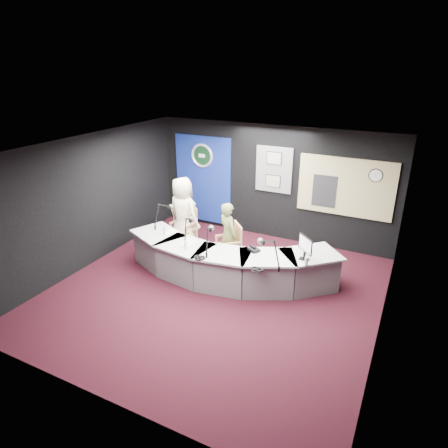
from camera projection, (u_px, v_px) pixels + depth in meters
The scene contains 33 objects.
ground at pixel (215, 292), 7.77m from camera, with size 6.00×6.00×0.00m, color black.
ceiling at pixel (213, 149), 6.70m from camera, with size 6.00×6.00×0.02m, color silver.
wall_back at pixel (272, 183), 9.71m from camera, with size 6.00×0.02×2.80m, color black.
wall_front at pixel (97, 313), 4.76m from camera, with size 6.00×0.02×2.80m, color black.
wall_left at pixel (90, 201), 8.47m from camera, with size 0.02×6.00×2.80m, color black.
wall_right at pixel (390, 260), 5.99m from camera, with size 0.02×6.00×2.80m, color black.
broadcast_desk at pixel (225, 262), 8.10m from camera, with size 4.50×1.90×0.75m, color #B4B7B9, non-canonical shape.
backdrop_panel at pixel (203, 180), 10.53m from camera, with size 1.60×0.05×2.30m, color navy.
agency_seal at pixel (202, 156), 10.25m from camera, with size 0.63×0.63×0.07m, color silver.
seal_center at pixel (202, 156), 10.25m from camera, with size 0.48×0.48×0.01m, color black.
pinboard at pixel (274, 170), 9.53m from camera, with size 0.90×0.04×1.10m, color slate.
framed_photo_upper at pixel (274, 158), 9.40m from camera, with size 0.34×0.02×0.27m, color gray.
framed_photo_lower at pixel (273, 181), 9.61m from camera, with size 0.34×0.02×0.27m, color gray.
booth_window_frame at pixel (345, 187), 8.91m from camera, with size 2.12×0.06×1.32m, color tan.
booth_glow at pixel (345, 187), 8.90m from camera, with size 2.00×0.02×1.20m, color beige.
equipment_rack at pixel (324, 191), 9.12m from camera, with size 0.55×0.02×0.75m, color black.
wall_clock at pixel (376, 176), 8.50m from camera, with size 0.28×0.28×0.01m, color white.
armchair_left at pixel (184, 227), 9.43m from camera, with size 0.59×0.59×1.06m, color tan, non-canonical shape.
armchair_right at pixel (228, 245), 8.58m from camera, with size 0.56×0.56×1.00m, color tan, non-canonical shape.
draped_jacket at pixel (187, 219), 9.62m from camera, with size 0.50×0.10×0.70m, color slate.
person_man at pixel (183, 213), 9.30m from camera, with size 0.85×0.55×1.73m, color #FFF3CB.
person_woman at pixel (228, 235), 8.50m from camera, with size 0.53×0.35×1.45m, color olive.
computer_monitor at pixel (305, 244), 7.29m from camera, with size 0.46×0.03×0.32m, color black.
desk_phone at pixel (254, 250), 7.73m from camera, with size 0.21×0.17×0.05m, color black.
headphones_near at pixel (257, 269), 7.03m from camera, with size 0.24×0.24×0.04m, color black.
headphones_far at pixel (200, 257), 7.45m from camera, with size 0.22×0.22×0.04m, color black.
paper_stack at pixel (170, 232), 8.59m from camera, with size 0.23×0.33×0.00m, color white.
notepad at pixel (189, 242), 8.10m from camera, with size 0.22×0.32×0.00m, color white.
boom_mic_a at pixel (163, 212), 8.84m from camera, with size 0.16×0.74×0.60m, color black, non-canonical shape.
boom_mic_b at pixel (188, 227), 8.09m from camera, with size 0.32×0.71×0.60m, color black, non-canonical shape.
boom_mic_c at pixel (209, 236), 7.66m from camera, with size 0.33×0.70×0.60m, color black, non-canonical shape.
boom_mic_d at pixel (270, 250), 7.12m from camera, with size 0.62×0.48×0.60m, color black, non-canonical shape.
water_bottles at pixel (225, 249), 7.64m from camera, with size 3.14×0.48×0.18m, color silver, non-canonical shape.
Camera 1 is at (3.15, -5.88, 4.20)m, focal length 32.00 mm.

